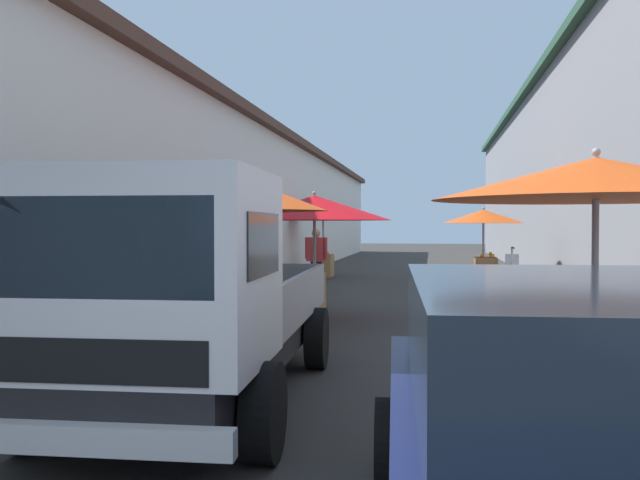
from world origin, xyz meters
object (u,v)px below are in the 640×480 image
object	(u,v)px
fruit_stall_near_left	(248,220)
vendor_in_shade	(316,256)
fruit_stall_far_left	(313,220)
delivery_truck	(177,304)
fruit_stall_near_right	(596,214)
fruit_stall_far_right	(484,226)
fruit_stall_mid_lane	(323,221)
hatchback_car	(597,453)
vendor_by_crates	(164,275)
plastic_stool	(280,283)
parked_scooter	(514,276)

from	to	relation	value
fruit_stall_near_left	vendor_in_shade	size ratio (longest dim) A/B	1.47
fruit_stall_far_left	delivery_truck	distance (m)	6.37
fruit_stall_near_right	fruit_stall_far_right	bearing A→B (deg)	-0.17
fruit_stall_near_right	fruit_stall_mid_lane	distance (m)	16.04
fruit_stall_mid_lane	hatchback_car	distance (m)	18.58
fruit_stall_mid_lane	vendor_by_crates	size ratio (longest dim) A/B	1.44
plastic_stool	fruit_stall_near_right	bearing A→B (deg)	-152.86
fruit_stall_mid_lane	fruit_stall_near_right	bearing A→B (deg)	-162.66
vendor_in_shade	plastic_stool	bearing A→B (deg)	141.95
fruit_stall_near_left	fruit_stall_mid_lane	xyz separation A→B (m)	(12.65, 1.09, 0.06)
hatchback_car	delivery_truck	world-z (taller)	delivery_truck
fruit_stall_far_right	vendor_by_crates	distance (m)	10.17
fruit_stall_near_right	fruit_stall_far_left	world-z (taller)	fruit_stall_near_right
fruit_stall_far_right	vendor_in_shade	bearing A→B (deg)	114.85
vendor_in_shade	plastic_stool	world-z (taller)	vendor_in_shade
fruit_stall_far_left	vendor_by_crates	xyz separation A→B (m)	(-2.20, 1.87, -0.85)
hatchback_car	vendor_by_crates	world-z (taller)	vendor_by_crates
fruit_stall_near_right	vendor_by_crates	distance (m)	6.45
fruit_stall_near_left	plastic_stool	world-z (taller)	fruit_stall_near_left
fruit_stall_near_right	vendor_by_crates	bearing A→B (deg)	55.49
fruit_stall_near_left	fruit_stall_far_left	distance (m)	3.17
fruit_stall_near_right	delivery_truck	bearing A→B (deg)	98.37
vendor_in_shade	parked_scooter	distance (m)	4.88
fruit_stall_mid_lane	parked_scooter	xyz separation A→B (m)	(-4.35, -5.45, -1.37)
fruit_stall_mid_lane	fruit_stall_far_left	world-z (taller)	fruit_stall_mid_lane
fruit_stall_mid_lane	delivery_truck	bearing A→B (deg)	-175.02
hatchback_car	vendor_in_shade	world-z (taller)	vendor_in_shade
delivery_truck	fruit_stall_near_left	bearing A→B (deg)	5.24
fruit_stall_far_left	vendor_in_shade	world-z (taller)	fruit_stall_far_left
fruit_stall_far_right	vendor_in_shade	distance (m)	4.66
fruit_stall_near_right	vendor_by_crates	xyz separation A→B (m)	(3.62, 5.27, -0.84)
fruit_stall_mid_lane	delivery_truck	size ratio (longest dim) A/B	0.47
delivery_truck	fruit_stall_mid_lane	bearing A→B (deg)	4.98
vendor_by_crates	vendor_in_shade	world-z (taller)	vendor_by_crates
fruit_stall_far_left	hatchback_car	size ratio (longest dim) A/B	0.68
vendor_in_shade	plastic_stool	distance (m)	1.28
fruit_stall_near_left	fruit_stall_far_right	xyz separation A→B (m)	(9.60, -3.73, -0.10)
fruit_stall_far_right	plastic_stool	distance (m)	5.79
vendor_in_shade	hatchback_car	bearing A→B (deg)	-165.03
fruit_stall_near_left	plastic_stool	xyz separation A→B (m)	(6.77, 1.15, -1.43)
fruit_stall_mid_lane	plastic_stool	size ratio (longest dim) A/B	5.41
fruit_stall_near_left	fruit_stall_far_right	size ratio (longest dim) A/B	1.08
fruit_stall_far_right	fruit_stall_far_left	distance (m)	7.30
fruit_stall_near_right	parked_scooter	bearing A→B (deg)	-3.52
fruit_stall_near_left	fruit_stall_far_left	world-z (taller)	fruit_stall_near_left
fruit_stall_far_left	vendor_in_shade	size ratio (longest dim) A/B	1.71
fruit_stall_near_left	hatchback_car	bearing A→B (deg)	-150.64
fruit_stall_far_left	vendor_in_shade	xyz separation A→B (m)	(4.51, 0.74, -0.87)
fruit_stall_far_right	fruit_stall_mid_lane	bearing A→B (deg)	57.69
fruit_stall_mid_lane	hatchback_car	xyz separation A→B (m)	(-18.08, -4.14, -1.08)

